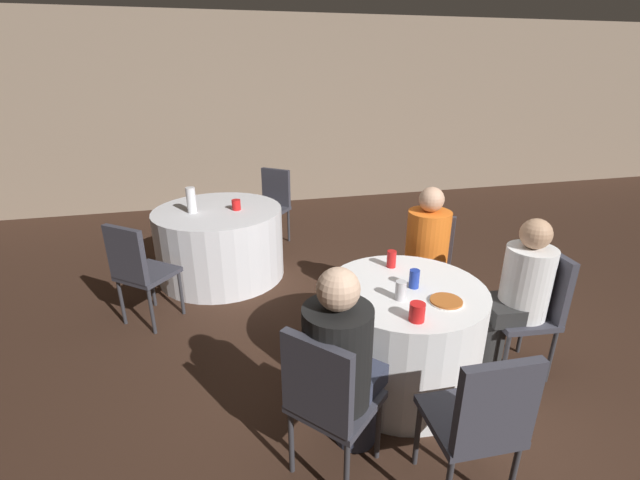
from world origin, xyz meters
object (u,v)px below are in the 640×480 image
(table_near, at_px, (402,335))
(soda_can_red, at_px, (391,259))
(chair_near_northeast, at_px, (427,258))
(person_orange_shirt, at_px, (425,259))
(chair_near_south, at_px, (482,417))
(soda_can_blue, at_px, (414,279))
(chair_near_east, at_px, (535,302))
(bottle_far, at_px, (191,200))
(soda_can_silver, at_px, (401,290))
(pizza_plate_near, at_px, (446,301))
(chair_far_northeast, at_px, (273,200))
(chair_near_southwest, at_px, (326,396))
(table_far, at_px, (220,243))
(person_white_shirt, at_px, (513,299))
(chair_far_southwest, at_px, (137,266))
(person_black_shirt, at_px, (343,367))

(table_near, height_order, soda_can_red, soda_can_red)
(chair_near_northeast, relative_size, person_orange_shirt, 0.77)
(chair_near_south, height_order, soda_can_blue, chair_near_south)
(chair_near_east, distance_m, bottle_far, 3.10)
(chair_near_east, xyz_separation_m, soda_can_silver, (-1.03, -0.04, 0.24))
(table_near, xyz_separation_m, pizza_plate_near, (0.16, -0.23, 0.37))
(chair_near_east, relative_size, chair_far_northeast, 1.00)
(pizza_plate_near, distance_m, soda_can_blue, 0.26)
(soda_can_blue, bearing_deg, chair_near_northeast, 56.66)
(chair_near_southwest, xyz_separation_m, chair_near_east, (1.63, 0.54, 0.00))
(chair_near_east, xyz_separation_m, soda_can_blue, (-0.88, 0.08, 0.24))
(table_far, xyz_separation_m, person_orange_shirt, (1.61, -1.36, 0.24))
(person_white_shirt, xyz_separation_m, bottle_far, (-2.15, 2.02, 0.27))
(soda_can_silver, bearing_deg, chair_near_southwest, -139.89)
(chair_far_southwest, bearing_deg, person_black_shirt, -14.52)
(person_orange_shirt, bearing_deg, chair_near_south, 108.54)
(pizza_plate_near, bearing_deg, table_near, 124.13)
(table_near, relative_size, pizza_plate_near, 5.09)
(chair_near_southwest, bearing_deg, person_black_shirt, 90.00)
(pizza_plate_near, bearing_deg, chair_near_south, -105.04)
(chair_near_east, xyz_separation_m, chair_far_southwest, (-2.75, 1.26, 0.00))
(chair_near_east, xyz_separation_m, soda_can_red, (-0.91, 0.41, 0.24))
(chair_near_south, distance_m, soda_can_red, 1.28)
(person_orange_shirt, bearing_deg, chair_near_northeast, -90.00)
(person_white_shirt, bearing_deg, chair_near_east, -90.00)
(chair_far_southwest, relative_size, soda_can_silver, 7.46)
(chair_near_southwest, bearing_deg, chair_near_east, 66.25)
(pizza_plate_near, bearing_deg, chair_near_southwest, -154.89)
(pizza_plate_near, xyz_separation_m, soda_can_blue, (-0.11, 0.23, 0.05))
(chair_near_south, xyz_separation_m, chair_far_southwest, (-1.78, 2.11, 0.00))
(table_near, xyz_separation_m, chair_near_south, (-0.03, -0.94, 0.18))
(chair_far_southwest, relative_size, bottle_far, 3.60)
(chair_near_south, distance_m, chair_near_east, 1.29)
(table_near, distance_m, person_black_shirt, 0.82)
(soda_can_blue, bearing_deg, table_far, 121.01)
(table_far, height_order, chair_near_southwest, chair_near_southwest)
(chair_far_northeast, height_order, person_white_shirt, person_white_shirt)
(bottle_far, bearing_deg, soda_can_blue, -53.60)
(person_orange_shirt, distance_m, soda_can_blue, 0.77)
(chair_near_south, height_order, chair_near_east, same)
(table_near, bearing_deg, bottle_far, 125.51)
(bottle_far, bearing_deg, chair_near_southwest, -74.94)
(chair_far_northeast, distance_m, bottle_far, 1.29)
(soda_can_red, bearing_deg, chair_far_northeast, 101.55)
(chair_near_southwest, distance_m, pizza_plate_near, 0.96)
(person_black_shirt, xyz_separation_m, soda_can_red, (0.60, 0.84, 0.17))
(person_orange_shirt, distance_m, pizza_plate_near, 0.92)
(chair_near_southwest, height_order, soda_can_red, chair_near_southwest)
(chair_near_southwest, bearing_deg, chair_far_southwest, 169.89)
(chair_far_northeast, distance_m, pizza_plate_near, 3.11)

